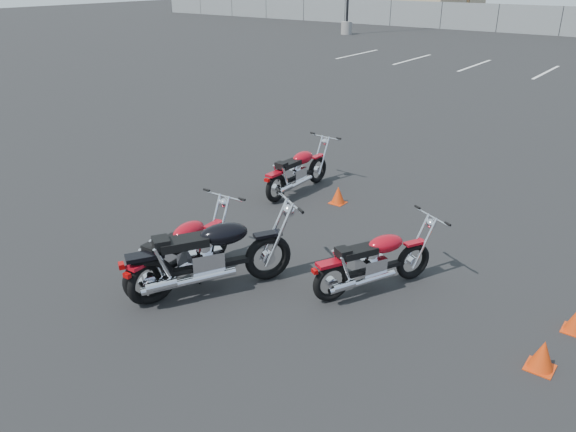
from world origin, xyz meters
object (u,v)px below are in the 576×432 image
Objects in this scene: motorcycle_second_black at (210,256)px; motorcycle_third_red at (181,251)px; motorcycle_rear_red at (374,261)px; motorcycle_front_red at (298,171)px.

motorcycle_third_red is at bearing -176.99° from motorcycle_second_black.
motorcycle_second_black is 1.12× the size of motorcycle_third_red.
motorcycle_second_black is 0.51m from motorcycle_third_red.
motorcycle_third_red is 1.09× the size of motorcycle_rear_red.
motorcycle_rear_red is at bearing 31.51° from motorcycle_third_red.
motorcycle_second_black is at bearing -71.41° from motorcycle_front_red.
motorcycle_third_red is 2.56m from motorcycle_rear_red.
motorcycle_third_red is (-0.50, -0.03, -0.08)m from motorcycle_second_black.
motorcycle_front_red is 0.86× the size of motorcycle_second_black.
motorcycle_second_black is 1.22× the size of motorcycle_rear_red.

